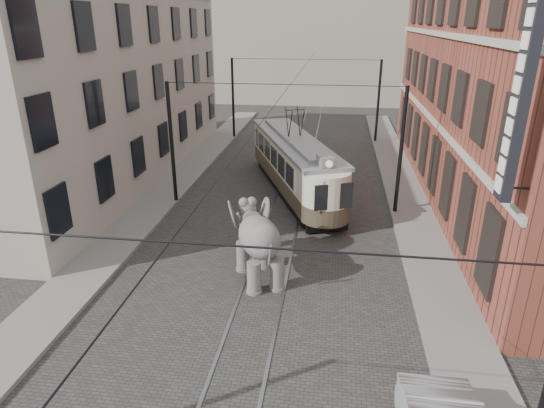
# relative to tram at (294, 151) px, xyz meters

# --- Properties ---
(ground) EXTENTS (120.00, 120.00, 0.00)m
(ground) POSITION_rel_tram_xyz_m (-0.12, -8.52, -2.21)
(ground) COLOR #3C3A38
(tram_rails) EXTENTS (1.54, 80.00, 0.02)m
(tram_rails) POSITION_rel_tram_xyz_m (-0.12, -8.52, -2.20)
(tram_rails) COLOR slate
(tram_rails) RESTS_ON ground
(sidewalk_right) EXTENTS (2.00, 60.00, 0.15)m
(sidewalk_right) POSITION_rel_tram_xyz_m (5.88, -8.52, -2.13)
(sidewalk_right) COLOR slate
(sidewalk_right) RESTS_ON ground
(sidewalk_left) EXTENTS (2.00, 60.00, 0.15)m
(sidewalk_left) POSITION_rel_tram_xyz_m (-6.62, -8.52, -2.13)
(sidewalk_left) COLOR slate
(sidewalk_left) RESTS_ON ground
(brick_building) EXTENTS (8.00, 26.00, 12.00)m
(brick_building) POSITION_rel_tram_xyz_m (10.88, 0.48, 3.79)
(brick_building) COLOR brown
(brick_building) RESTS_ON ground
(stucco_building) EXTENTS (7.00, 24.00, 10.00)m
(stucco_building) POSITION_rel_tram_xyz_m (-11.12, 1.48, 2.79)
(stucco_building) COLOR #A29786
(stucco_building) RESTS_ON ground
(distant_block) EXTENTS (28.00, 10.00, 14.00)m
(distant_block) POSITION_rel_tram_xyz_m (-0.12, 31.48, 4.79)
(distant_block) COLOR #A29786
(distant_block) RESTS_ON ground
(catenary) EXTENTS (11.00, 30.20, 6.00)m
(catenary) POSITION_rel_tram_xyz_m (-0.32, -3.52, 0.79)
(catenary) COLOR black
(catenary) RESTS_ON ground
(tram) EXTENTS (6.10, 11.21, 4.41)m
(tram) POSITION_rel_tram_xyz_m (0.00, 0.00, 0.00)
(tram) COLOR beige
(tram) RESTS_ON ground
(elephant) EXTENTS (3.82, 4.76, 2.56)m
(elephant) POSITION_rel_tram_xyz_m (-0.34, -9.35, -0.93)
(elephant) COLOR #63605C
(elephant) RESTS_ON ground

